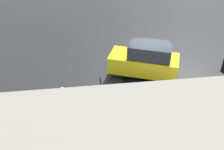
{
  "coord_description": "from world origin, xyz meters",
  "views": [
    {
      "loc": [
        3.93,
        12.49,
        8.17
      ],
      "look_at": [
        2.52,
        1.54,
        0.9
      ],
      "focal_mm": 40.0,
      "sensor_mm": 36.0,
      "label": 1
    }
  ],
  "objects_px": {
    "fire_hydrant": "(87,104)",
    "pedestrian": "(63,96)",
    "sign_post": "(101,90)",
    "moving_hatchback": "(145,60)"
  },
  "relations": [
    {
      "from": "pedestrian",
      "to": "sign_post",
      "type": "height_order",
      "value": "sign_post"
    },
    {
      "from": "moving_hatchback",
      "to": "fire_hydrant",
      "type": "xyz_separation_m",
      "value": [
        3.49,
        2.71,
        -0.63
      ]
    },
    {
      "from": "pedestrian",
      "to": "sign_post",
      "type": "distance_m",
      "value": 2.18
    },
    {
      "from": "fire_hydrant",
      "to": "pedestrian",
      "type": "height_order",
      "value": "pedestrian"
    },
    {
      "from": "fire_hydrant",
      "to": "pedestrian",
      "type": "bearing_deg",
      "value": -18.07
    },
    {
      "from": "pedestrian",
      "to": "moving_hatchback",
      "type": "bearing_deg",
      "value": -153.05
    },
    {
      "from": "moving_hatchback",
      "to": "pedestrian",
      "type": "relative_size",
      "value": 3.49
    },
    {
      "from": "moving_hatchback",
      "to": "pedestrian",
      "type": "xyz_separation_m",
      "value": [
        4.61,
        2.34,
        -0.34
      ]
    },
    {
      "from": "pedestrian",
      "to": "sign_post",
      "type": "relative_size",
      "value": 0.51
    },
    {
      "from": "pedestrian",
      "to": "fire_hydrant",
      "type": "bearing_deg",
      "value": 161.93
    }
  ]
}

